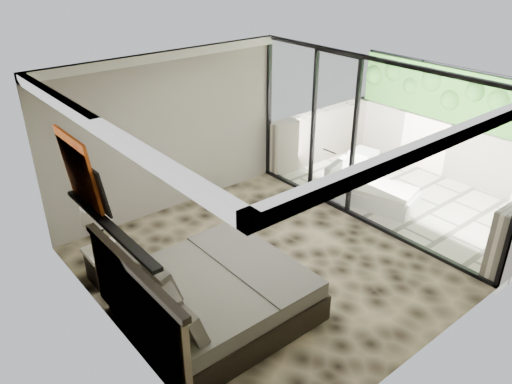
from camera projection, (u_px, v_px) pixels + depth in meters
floor at (262, 267)px, 7.47m from camera, size 5.00×5.00×0.00m
ceiling at (263, 83)px, 6.20m from camera, size 4.50×5.00×0.02m
back_wall at (169, 134)px, 8.55m from camera, size 4.50×0.02×2.80m
left_wall at (109, 239)px, 5.57m from camera, size 0.02×5.00×2.80m
glass_wall at (368, 145)px, 8.11m from camera, size 0.08×5.00×2.80m
terrace_slab at (410, 197)px, 9.62m from camera, size 3.00×5.00×0.12m
parapet_far at (454, 151)px, 10.11m from camera, size 0.30×5.00×1.10m
foliage_hedge at (465, 98)px, 9.61m from camera, size 0.36×4.60×1.10m
picture_ledge at (109, 226)px, 5.63m from camera, size 0.12×2.20×0.05m
bed at (209, 295)px, 6.33m from camera, size 2.19×2.12×1.21m
nightstand at (105, 266)px, 7.10m from camera, size 0.55×0.55×0.47m
table_lamp at (97, 223)px, 6.74m from camera, size 0.39×0.39×0.70m
abstract_canvas at (78, 170)px, 5.86m from camera, size 0.13×0.90×0.90m
framed_print at (96, 189)px, 5.74m from camera, size 0.11×0.50×0.60m
ottoman at (363, 161)px, 10.43m from camera, size 0.53×0.53×0.47m
lounger at (369, 192)px, 9.26m from camera, size 1.19×1.76×0.63m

